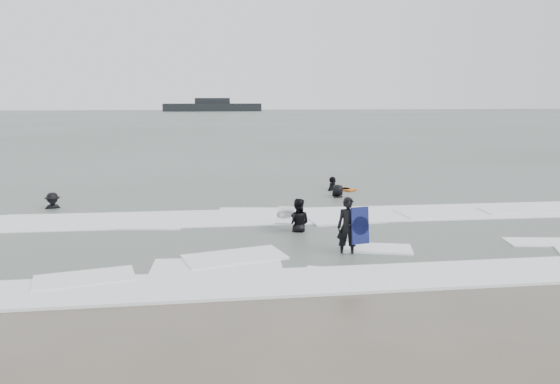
{
  "coord_description": "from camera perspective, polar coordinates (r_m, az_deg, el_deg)",
  "views": [
    {
      "loc": [
        -2.09,
        -12.2,
        4.14
      ],
      "look_at": [
        0.0,
        5.0,
        1.1
      ],
      "focal_mm": 35.0,
      "sensor_mm": 36.0,
      "label": 1
    }
  ],
  "objects": [
    {
      "name": "surfer_right_near",
      "position": [
        24.31,
        5.53,
        0.1
      ],
      "size": [
        1.03,
        1.08,
        1.8
      ],
      "primitive_type": "imported",
      "rotation": [
        0.0,
        0.0,
        -2.3
      ],
      "color": "black",
      "rests_on": "ground"
    },
    {
      "name": "surfer_right_far",
      "position": [
        22.56,
        6.06,
        -0.68
      ],
      "size": [
        0.96,
        1.01,
        1.73
      ],
      "primitive_type": "imported",
      "rotation": [
        0.0,
        0.0,
        -2.24
      ],
      "color": "black",
      "rests_on": "ground"
    },
    {
      "name": "surf_foam",
      "position": [
        16.55,
        0.54,
        -4.39
      ],
      "size": [
        30.03,
        9.06,
        0.09
      ],
      "color": "white",
      "rests_on": "ground"
    },
    {
      "name": "vessel_horizon",
      "position": [
        155.9,
        -7.07,
        8.86
      ],
      "size": [
        27.21,
        4.86,
        3.69
      ],
      "color": "black",
      "rests_on": "ground"
    },
    {
      "name": "surfer_centre",
      "position": [
        14.55,
        7.06,
        -6.66
      ],
      "size": [
        0.66,
        0.51,
        1.59
      ],
      "primitive_type": "imported",
      "rotation": [
        0.0,
        0.0,
        -0.24
      ],
      "color": "black",
      "rests_on": "ground"
    },
    {
      "name": "bodyboards",
      "position": [
        18.43,
        5.25,
        -1.48
      ],
      "size": [
        4.45,
        10.51,
        1.25
      ],
      "color": "#0F1448",
      "rests_on": "ground"
    },
    {
      "name": "ground",
      "position": [
        13.05,
        2.67,
        -8.55
      ],
      "size": [
        320.0,
        320.0,
        0.0
      ],
      "primitive_type": "plane",
      "color": "brown",
      "rests_on": "ground"
    },
    {
      "name": "surfer_breaker",
      "position": [
        21.8,
        -22.62,
        -1.77
      ],
      "size": [
        1.11,
        0.86,
        1.51
      ],
      "primitive_type": "imported",
      "rotation": [
        0.0,
        0.0,
        0.35
      ],
      "color": "black",
      "rests_on": "ground"
    },
    {
      "name": "sea",
      "position": [
        92.32,
        -5.66,
        7.37
      ],
      "size": [
        320.0,
        320.0,
        0.0
      ],
      "primitive_type": "plane",
      "color": "#47544C",
      "rests_on": "ground"
    },
    {
      "name": "surfer_wading",
      "position": [
        16.89,
        1.86,
        -4.25
      ],
      "size": [
        0.93,
        0.81,
        1.62
      ],
      "primitive_type": "imported",
      "rotation": [
        0.0,
        0.0,
        2.85
      ],
      "color": "black",
      "rests_on": "ground"
    }
  ]
}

